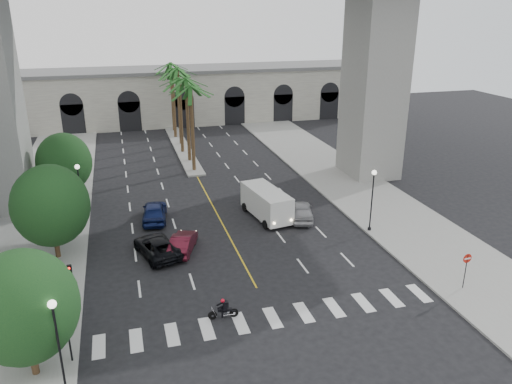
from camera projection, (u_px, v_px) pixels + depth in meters
name	position (u px, v px, depth m)	size (l,w,h in m)	color
ground	(265.00, 304.00, 31.22)	(140.00, 140.00, 0.00)	black
sidewalk_left	(38.00, 233.00, 40.92)	(8.00, 100.00, 0.15)	gray
sidewalk_right	(368.00, 197.00, 48.54)	(8.00, 100.00, 0.15)	gray
median	(182.00, 148.00, 65.48)	(2.00, 24.00, 0.20)	gray
pier_building	(166.00, 95.00, 79.36)	(71.00, 10.50, 8.50)	beige
palm_a	(191.00, 90.00, 53.32)	(3.20, 3.20, 10.30)	#47331E
palm_b	(186.00, 83.00, 56.86)	(3.20, 3.20, 10.60)	#47331E
palm_c	(179.00, 82.00, 60.55)	(3.20, 3.20, 10.10)	#47331E
palm_d	(177.00, 72.00, 63.99)	(3.20, 3.20, 10.90)	#47331E
palm_e	(172.00, 72.00, 67.70)	(3.20, 3.20, 10.40)	#47331E
palm_f	(171.00, 67.00, 71.29)	(3.20, 3.20, 10.70)	#47331E
street_tree_near	(24.00, 307.00, 23.81)	(5.20, 5.20, 6.89)	#382616
street_tree_mid	(51.00, 206.00, 35.48)	(5.44, 5.44, 7.21)	#382616
street_tree_far	(64.00, 162.00, 46.41)	(5.04, 5.04, 6.68)	#382616
lamp_post_left_near	(58.00, 341.00, 22.69)	(0.40, 0.40, 5.35)	black
lamp_post_left_far	(80.00, 189.00, 41.64)	(0.40, 0.40, 5.35)	black
lamp_post_right	(372.00, 195.00, 40.22)	(0.40, 0.40, 5.35)	black
traffic_signal_near	(66.00, 322.00, 25.22)	(0.25, 0.18, 3.65)	black
traffic_signal_far	(71.00, 283.00, 28.83)	(0.25, 0.18, 3.65)	black
motorcycle_rider	(224.00, 309.00, 29.64)	(1.84, 0.50, 1.33)	black
car_a	(302.00, 211.00, 43.49)	(1.86, 4.62, 1.57)	#99999E
car_b	(183.00, 243.00, 37.75)	(1.51, 4.32, 1.42)	#470E1B
car_c	(157.00, 247.00, 37.13)	(2.39, 5.17, 1.44)	black
car_d	(265.00, 206.00, 44.49)	(2.23, 5.49, 1.59)	slate
car_e	(155.00, 211.00, 43.20)	(2.00, 4.97, 1.69)	#101C4E
cargo_van	(267.00, 203.00, 43.51)	(3.26, 6.40, 2.61)	silver
pedestrian_a	(64.00, 319.00, 28.22)	(0.56, 0.37, 1.53)	black
pedestrian_b	(27.00, 276.00, 32.32)	(0.94, 0.73, 1.93)	black
do_not_enter_sign	(466.00, 264.00, 32.18)	(0.64, 0.06, 2.63)	black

